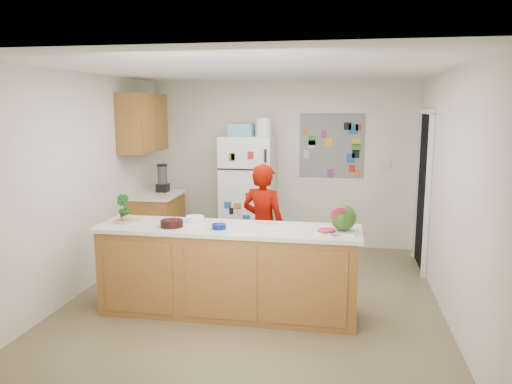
% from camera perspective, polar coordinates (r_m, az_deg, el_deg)
% --- Properties ---
extents(floor, '(4.00, 4.50, 0.02)m').
position_cam_1_polar(floor, '(5.77, -0.04, -11.91)').
color(floor, brown).
rests_on(floor, ground).
extents(wall_back, '(4.00, 0.02, 2.50)m').
position_cam_1_polar(wall_back, '(7.65, 2.95, 3.18)').
color(wall_back, beige).
rests_on(wall_back, ground).
extents(wall_left, '(0.02, 4.50, 2.50)m').
position_cam_1_polar(wall_left, '(6.12, -18.91, 1.03)').
color(wall_left, beige).
rests_on(wall_left, ground).
extents(wall_right, '(0.02, 4.50, 2.50)m').
position_cam_1_polar(wall_right, '(5.46, 21.20, -0.10)').
color(wall_right, beige).
rests_on(wall_right, ground).
extents(ceiling, '(4.00, 4.50, 0.02)m').
position_cam_1_polar(ceiling, '(5.38, -0.04, 13.89)').
color(ceiling, white).
rests_on(ceiling, wall_back).
extents(doorway, '(0.03, 0.85, 2.04)m').
position_cam_1_polar(doorway, '(6.90, 18.63, 0.04)').
color(doorway, black).
rests_on(doorway, ground).
extents(peninsula_base, '(2.60, 0.62, 0.88)m').
position_cam_1_polar(peninsula_base, '(5.20, -3.22, -9.13)').
color(peninsula_base, brown).
rests_on(peninsula_base, floor).
extents(peninsula_top, '(2.68, 0.70, 0.04)m').
position_cam_1_polar(peninsula_top, '(5.07, -3.27, -4.21)').
color(peninsula_top, silver).
rests_on(peninsula_top, peninsula_base).
extents(side_counter_base, '(0.60, 0.80, 0.86)m').
position_cam_1_polar(side_counter_base, '(7.34, -11.27, -3.79)').
color(side_counter_base, brown).
rests_on(side_counter_base, floor).
extents(side_counter_top, '(0.64, 0.84, 0.04)m').
position_cam_1_polar(side_counter_top, '(7.25, -11.39, -0.33)').
color(side_counter_top, silver).
rests_on(side_counter_top, side_counter_base).
extents(upper_cabinets, '(0.35, 1.00, 0.80)m').
position_cam_1_polar(upper_cabinets, '(7.15, -12.79, 7.72)').
color(upper_cabinets, brown).
rests_on(upper_cabinets, wall_left).
extents(refrigerator, '(0.75, 0.70, 1.70)m').
position_cam_1_polar(refrigerator, '(7.41, -0.90, -0.15)').
color(refrigerator, silver).
rests_on(refrigerator, floor).
extents(fridge_top_bin, '(0.35, 0.28, 0.18)m').
position_cam_1_polar(fridge_top_bin, '(7.33, -1.70, 7.13)').
color(fridge_top_bin, '#5999B2').
rests_on(fridge_top_bin, refrigerator).
extents(photo_collage, '(0.95, 0.01, 0.95)m').
position_cam_1_polar(photo_collage, '(7.55, 8.63, 5.28)').
color(photo_collage, slate).
rests_on(photo_collage, wall_back).
extents(person, '(0.62, 0.51, 1.48)m').
position_cam_1_polar(person, '(5.87, 0.85, -3.90)').
color(person, '#6F0800').
rests_on(person, floor).
extents(blender_appliance, '(0.14, 0.14, 0.38)m').
position_cam_1_polar(blender_appliance, '(7.34, -10.63, 1.48)').
color(blender_appliance, black).
rests_on(blender_appliance, side_counter_top).
extents(cutting_board, '(0.42, 0.34, 0.01)m').
position_cam_1_polar(cutting_board, '(4.92, 9.17, -4.43)').
color(cutting_board, silver).
rests_on(cutting_board, peninsula_top).
extents(watermelon, '(0.25, 0.25, 0.25)m').
position_cam_1_polar(watermelon, '(4.91, 9.92, -2.90)').
color(watermelon, '#2B5F1A').
rests_on(watermelon, cutting_board).
extents(watermelon_slice, '(0.17, 0.17, 0.02)m').
position_cam_1_polar(watermelon_slice, '(4.87, 8.02, -4.34)').
color(watermelon_slice, red).
rests_on(watermelon_slice, cutting_board).
extents(cherry_bowl, '(0.25, 0.25, 0.07)m').
position_cam_1_polar(cherry_bowl, '(5.12, -9.61, -3.56)').
color(cherry_bowl, black).
rests_on(cherry_bowl, peninsula_top).
extents(white_bowl, '(0.21, 0.21, 0.06)m').
position_cam_1_polar(white_bowl, '(5.31, -6.97, -3.07)').
color(white_bowl, silver).
rests_on(white_bowl, peninsula_top).
extents(cobalt_bowl, '(0.18, 0.18, 0.05)m').
position_cam_1_polar(cobalt_bowl, '(4.98, -4.26, -3.94)').
color(cobalt_bowl, '#011659').
rests_on(cobalt_bowl, peninsula_top).
extents(plate, '(0.33, 0.33, 0.02)m').
position_cam_1_polar(plate, '(5.45, -14.56, -3.21)').
color(plate, beige).
rests_on(plate, peninsula_top).
extents(paper_towel, '(0.22, 0.21, 0.02)m').
position_cam_1_polar(paper_towel, '(4.93, 1.90, -4.25)').
color(paper_towel, white).
rests_on(paper_towel, peninsula_top).
extents(keys, '(0.09, 0.05, 0.01)m').
position_cam_1_polar(keys, '(4.77, 9.01, -4.88)').
color(keys, gray).
rests_on(keys, peninsula_top).
extents(potted_plant, '(0.19, 0.17, 0.29)m').
position_cam_1_polar(potted_plant, '(5.45, -14.91, -1.78)').
color(potted_plant, '#113C0C').
rests_on(potted_plant, peninsula_top).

